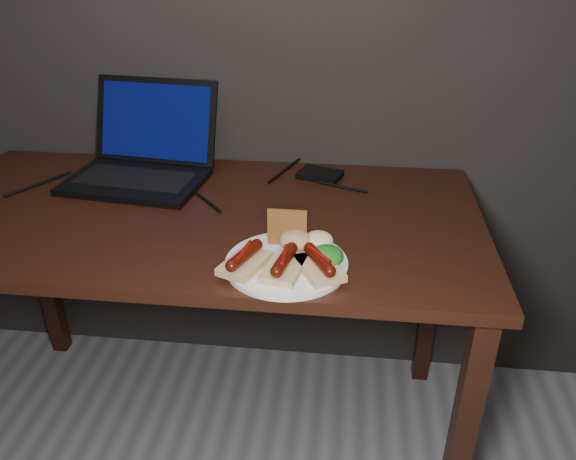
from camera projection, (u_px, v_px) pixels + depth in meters
The scene contains 12 objects.
desk at pixel (201, 242), 1.44m from camera, with size 1.40×0.70×0.75m.
laptop at pixel (143, 158), 1.57m from camera, with size 0.40×0.37×0.25m.
hard_drive at pixel (320, 175), 1.58m from camera, with size 0.12×0.08×0.02m, color black.
desk_cables at pixel (211, 183), 1.54m from camera, with size 0.95×0.40×0.01m.
plate at pixel (286, 264), 1.17m from camera, with size 0.26×0.26×0.01m, color white.
bread_sausage_left at pixel (245, 260), 1.14m from camera, with size 0.11×0.13×0.04m.
bread_sausage_center at pixel (284, 264), 1.13m from camera, with size 0.09×0.13×0.04m.
bread_sausage_right at pixel (319, 264), 1.13m from camera, with size 0.12×0.13×0.04m.
crispbread at pixel (287, 227), 1.21m from camera, with size 0.09×0.01×0.09m, color brown.
salad_greens at pixel (327, 256), 1.15m from camera, with size 0.07×0.07×0.04m, color #115010.
salsa_mound at pixel (296, 240), 1.21m from camera, with size 0.07×0.07×0.04m, color #9C2A0F.
coleslaw_mound at pixel (319, 240), 1.21m from camera, with size 0.06×0.06×0.04m, color white.
Camera 1 is at (0.36, 0.17, 1.38)m, focal length 35.00 mm.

